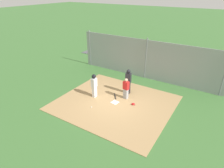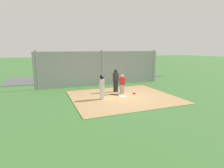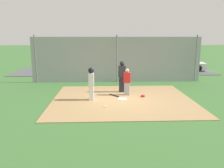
% 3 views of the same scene
% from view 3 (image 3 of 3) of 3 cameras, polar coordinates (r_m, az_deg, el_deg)
% --- Properties ---
extents(ground_plane, '(140.00, 140.00, 0.00)m').
position_cam_3_polar(ground_plane, '(12.14, 2.54, -3.86)').
color(ground_plane, '#3D6B33').
extents(dirt_infield, '(7.20, 6.40, 0.03)m').
position_cam_3_polar(dirt_infield, '(12.14, 2.54, -3.80)').
color(dirt_infield, '#A88456').
rests_on(dirt_infield, ground_plane).
extents(home_plate, '(0.49, 0.49, 0.02)m').
position_cam_3_polar(home_plate, '(12.13, 2.54, -3.68)').
color(home_plate, white).
rests_on(home_plate, dirt_infield).
extents(catcher, '(0.42, 0.32, 1.48)m').
position_cam_3_polar(catcher, '(12.84, 3.72, 0.60)').
color(catcher, '#9E9EA3').
rests_on(catcher, dirt_infield).
extents(umpire, '(0.42, 0.32, 1.81)m').
position_cam_3_polar(umpire, '(13.48, 2.48, 2.04)').
color(umpire, black).
rests_on(umpire, dirt_infield).
extents(runner, '(0.29, 0.38, 1.68)m').
position_cam_3_polar(runner, '(11.80, -5.13, 0.59)').
color(runner, silver).
rests_on(runner, dirt_infield).
extents(baseball_bat, '(0.51, 0.62, 0.06)m').
position_cam_3_polar(baseball_bat, '(12.75, 0.55, -2.81)').
color(baseball_bat, black).
rests_on(baseball_bat, dirt_infield).
extents(catcher_mask, '(0.24, 0.20, 0.12)m').
position_cam_3_polar(catcher_mask, '(12.64, 7.64, -2.90)').
color(catcher_mask, red).
rests_on(catcher_mask, dirt_infield).
extents(baseball, '(0.07, 0.07, 0.07)m').
position_cam_3_polar(baseball, '(10.82, -1.80, -5.48)').
color(baseball, white).
rests_on(baseball, dirt_infield).
extents(backstop_fence, '(12.00, 0.10, 3.35)m').
position_cam_3_polar(backstop_fence, '(16.53, 1.20, 6.01)').
color(backstop_fence, '#93999E').
rests_on(backstop_fence, ground_plane).
extents(parking_lot, '(18.00, 5.20, 0.04)m').
position_cam_3_polar(parking_lot, '(21.73, 0.37, 3.21)').
color(parking_lot, '#515156').
rests_on(parking_lot, ground_plane).
extents(parked_car_white, '(4.43, 2.42, 1.28)m').
position_cam_3_polar(parked_car_white, '(23.18, 16.68, 4.74)').
color(parked_car_white, silver).
rests_on(parked_car_white, parking_lot).
extents(parked_car_dark, '(4.38, 2.28, 1.28)m').
position_cam_3_polar(parked_car_dark, '(21.90, 7.05, 4.76)').
color(parked_car_dark, black).
rests_on(parked_car_dark, parking_lot).
extents(parked_car_red, '(4.41, 2.37, 1.28)m').
position_cam_3_polar(parked_car_red, '(21.21, -7.60, 4.51)').
color(parked_car_red, maroon).
rests_on(parked_car_red, parking_lot).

